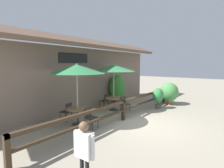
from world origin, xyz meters
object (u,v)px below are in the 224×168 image
object	(u,v)px
dining_table_near	(78,111)
potted_plant_broad_leaf	(158,96)
patio_umbrella_near	(77,69)
chair_middle_streetside	(124,103)
potted_plant_corner_fern	(169,92)
potted_plant_small_flowering	(117,88)
patio_umbrella_middle	(114,68)
chair_middle_wallside	(105,100)
chair_near_streetside	(90,116)
chair_near_wallside	(67,111)
pedestrian	(84,147)
dining_table_middle	(114,100)

from	to	relation	value
dining_table_near	potted_plant_broad_leaf	bearing A→B (deg)	-19.12
patio_umbrella_near	chair_middle_streetside	world-z (taller)	patio_umbrella_near
potted_plant_corner_fern	potted_plant_small_flowering	size ratio (longest dim) A/B	0.75
patio_umbrella_middle	chair_middle_streetside	size ratio (longest dim) A/B	3.09
chair_middle_wallside	patio_umbrella_near	bearing A→B (deg)	19.09
chair_near_streetside	chair_middle_streetside	world-z (taller)	same
dining_table_near	patio_umbrella_middle	xyz separation A→B (m)	(2.93, 0.22, 1.87)
chair_middle_wallside	potted_plant_broad_leaf	size ratio (longest dim) A/B	0.70
patio_umbrella_near	potted_plant_small_flowering	world-z (taller)	patio_umbrella_near
chair_near_streetside	chair_near_wallside	bearing A→B (deg)	86.44
patio_umbrella_near	chair_near_wallside	world-z (taller)	patio_umbrella_near
dining_table_near	chair_middle_streetside	distance (m)	3.04
potted_plant_small_flowering	potted_plant_corner_fern	bearing A→B (deg)	-60.92
patio_umbrella_middle	chair_middle_wallside	world-z (taller)	patio_umbrella_middle
pedestrian	patio_umbrella_near	bearing A→B (deg)	-41.29
chair_near_wallside	potted_plant_small_flowering	xyz separation A→B (m)	(4.70, 0.49, 0.53)
chair_middle_streetside	potted_plant_small_flowering	distance (m)	2.48
potted_plant_corner_fern	patio_umbrella_middle	bearing A→B (deg)	149.62
chair_near_wallside	potted_plant_small_flowering	bearing A→B (deg)	174.18
chair_middle_streetside	chair_middle_wallside	size ratio (longest dim) A/B	1.00
patio_umbrella_middle	chair_middle_streetside	world-z (taller)	patio_umbrella_middle
potted_plant_corner_fern	pedestrian	xyz separation A→B (m)	(-9.09, -1.47, 0.16)
dining_table_near	potted_plant_corner_fern	xyz separation A→B (m)	(6.39, -1.81, 0.22)
dining_table_middle	potted_plant_small_flowering	xyz separation A→B (m)	(1.76, 1.03, 0.43)
potted_plant_small_flowering	chair_near_wallside	bearing A→B (deg)	-174.03
dining_table_middle	chair_near_wallside	bearing A→B (deg)	169.64
chair_near_wallside	potted_plant_corner_fern	size ratio (longest dim) A/B	0.60
chair_middle_streetside	potted_plant_broad_leaf	world-z (taller)	potted_plant_broad_leaf
patio_umbrella_near	chair_near_wallside	bearing A→B (deg)	90.78
dining_table_near	dining_table_middle	bearing A→B (deg)	4.25
patio_umbrella_near	dining_table_middle	size ratio (longest dim) A/B	2.76
chair_near_streetside	patio_umbrella_middle	xyz separation A→B (m)	(2.90, 0.97, 1.97)
chair_middle_streetside	dining_table_near	bearing A→B (deg)	-179.42
chair_near_streetside	pedestrian	bearing A→B (deg)	-142.20
chair_near_wallside	dining_table_middle	size ratio (longest dim) A/B	0.89
patio_umbrella_middle	potted_plant_corner_fern	size ratio (longest dim) A/B	1.85
potted_plant_broad_leaf	patio_umbrella_near	bearing A→B (deg)	160.88
patio_umbrella_middle	potted_plant_broad_leaf	xyz separation A→B (m)	(1.92, -1.90, -1.70)
dining_table_middle	pedestrian	xyz separation A→B (m)	(-5.63, -3.50, 0.38)
chair_near_wallside	pedestrian	size ratio (longest dim) A/B	0.58
dining_table_near	chair_middle_streetside	xyz separation A→B (m)	(3.00, -0.49, -0.10)
dining_table_near	potted_plant_broad_leaf	distance (m)	5.14
dining_table_near	pedestrian	distance (m)	4.26
chair_middle_streetside	dining_table_middle	bearing A→B (deg)	104.91
patio_umbrella_middle	potted_plant_corner_fern	bearing A→B (deg)	-30.38
chair_middle_wallside	potted_plant_small_flowering	bearing A→B (deg)	-167.61
chair_near_streetside	potted_plant_corner_fern	xyz separation A→B (m)	(6.36, -1.06, 0.32)
chair_middle_streetside	pedestrian	bearing A→B (deg)	-144.01
patio_umbrella_middle	dining_table_middle	bearing A→B (deg)	180.00
chair_near_wallside	potted_plant_broad_leaf	world-z (taller)	potted_plant_broad_leaf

